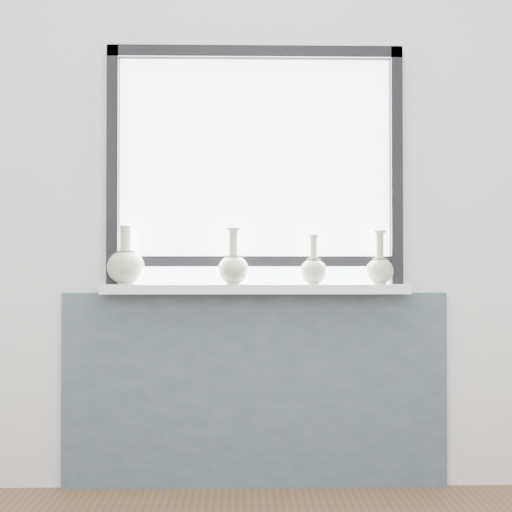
{
  "coord_description": "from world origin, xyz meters",
  "views": [
    {
      "loc": [
        -0.06,
        -1.38,
        0.97
      ],
      "look_at": [
        0.0,
        1.55,
        1.02
      ],
      "focal_mm": 50.0,
      "sensor_mm": 36.0,
      "label": 1
    }
  ],
  "objects_px": {
    "windowsill": "(255,289)",
    "vase_b": "(233,267)",
    "vase_d": "(380,268)",
    "vase_c": "(313,269)",
    "vase_a": "(126,265)"
  },
  "relations": [
    {
      "from": "windowsill",
      "to": "vase_b",
      "type": "distance_m",
      "value": 0.14
    },
    {
      "from": "windowsill",
      "to": "vase_d",
      "type": "distance_m",
      "value": 0.55
    },
    {
      "from": "vase_c",
      "to": "vase_d",
      "type": "bearing_deg",
      "value": 0.33
    },
    {
      "from": "vase_c",
      "to": "vase_d",
      "type": "relative_size",
      "value": 0.92
    },
    {
      "from": "vase_b",
      "to": "vase_d",
      "type": "xyz_separation_m",
      "value": [
        0.64,
        0.02,
        -0.01
      ]
    },
    {
      "from": "vase_b",
      "to": "vase_c",
      "type": "relative_size",
      "value": 1.13
    },
    {
      "from": "vase_b",
      "to": "vase_c",
      "type": "xyz_separation_m",
      "value": [
        0.35,
        0.02,
        -0.01
      ]
    },
    {
      "from": "vase_c",
      "to": "vase_d",
      "type": "height_order",
      "value": "vase_d"
    },
    {
      "from": "windowsill",
      "to": "vase_c",
      "type": "bearing_deg",
      "value": -0.35
    },
    {
      "from": "vase_b",
      "to": "vase_d",
      "type": "height_order",
      "value": "vase_b"
    },
    {
      "from": "vase_a",
      "to": "vase_c",
      "type": "distance_m",
      "value": 0.81
    },
    {
      "from": "windowsill",
      "to": "vase_a",
      "type": "relative_size",
      "value": 5.2
    },
    {
      "from": "vase_c",
      "to": "vase_a",
      "type": "bearing_deg",
      "value": 179.75
    },
    {
      "from": "vase_b",
      "to": "vase_d",
      "type": "relative_size",
      "value": 1.04
    },
    {
      "from": "windowsill",
      "to": "vase_b",
      "type": "bearing_deg",
      "value": -167.59
    }
  ]
}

